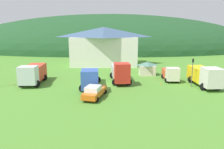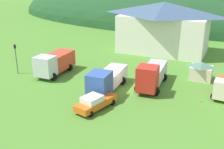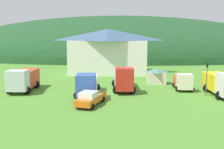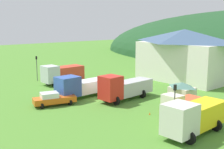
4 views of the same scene
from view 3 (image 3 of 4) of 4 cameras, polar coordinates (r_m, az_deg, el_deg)
ground_plane at (r=36.70m, az=-1.02°, el=-4.06°), size 200.00×200.00×0.00m
forested_hill_backdrop at (r=97.62m, az=1.19°, el=3.94°), size 125.43×60.00×28.13m
depot_building at (r=55.32m, az=-0.81°, el=5.07°), size 16.27×9.57×8.94m
play_shed_cream at (r=44.27m, az=9.31°, el=-0.26°), size 3.12×2.57×2.53m
tow_truck_silver at (r=40.03m, az=-18.14°, el=-0.86°), size 3.49×7.02×3.24m
box_truck_blue at (r=35.38m, az=-5.16°, el=-1.93°), size 3.43×8.37×3.17m
crane_truck_red at (r=38.61m, az=2.35°, el=-0.85°), size 3.48×8.36×3.53m
light_truck_cream at (r=40.28m, az=14.67°, el=-1.41°), size 2.61×5.03×2.50m
flatbed_truck_yellow at (r=37.81m, az=22.09°, el=-1.64°), size 3.39×7.60×3.28m
service_pickup_orange at (r=30.88m, az=-4.62°, el=-4.97°), size 3.12×5.45×1.66m
traffic_light_east at (r=36.90m, az=19.27°, el=-0.30°), size 0.20×0.32×4.34m
traffic_cone_near_pickup at (r=37.63m, az=12.20°, el=-3.95°), size 0.36×0.36×0.64m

